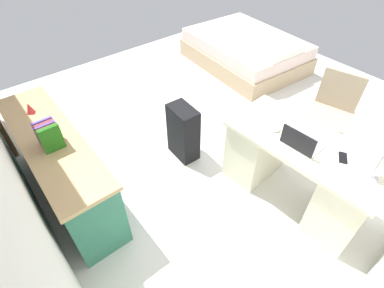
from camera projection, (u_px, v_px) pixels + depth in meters
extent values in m
plane|color=silver|center=(225.00, 129.00, 3.88)|extent=(5.69, 5.69, 0.00)
cube|color=beige|center=(307.00, 144.00, 2.61)|extent=(1.48, 0.75, 0.04)
cube|color=beige|center=(345.00, 203.00, 2.60)|extent=(0.44, 0.62, 0.71)
cube|color=beige|center=(257.00, 147.00, 3.13)|extent=(0.44, 0.62, 0.71)
cylinder|color=black|center=(316.00, 146.00, 3.63)|extent=(0.52, 0.52, 0.04)
cylinder|color=black|center=(321.00, 134.00, 3.50)|extent=(0.06, 0.06, 0.42)
cube|color=tan|center=(327.00, 117.00, 3.33)|extent=(0.56, 0.56, 0.08)
cube|color=tan|center=(341.00, 90.00, 3.27)|extent=(0.44, 0.17, 0.44)
cube|color=#2D7056|center=(62.00, 169.00, 2.88)|extent=(1.76, 0.44, 0.74)
cube|color=tan|center=(49.00, 139.00, 2.61)|extent=(1.80, 0.48, 0.04)
cube|color=#275F49|center=(105.00, 193.00, 2.87)|extent=(0.67, 0.01, 0.26)
cube|color=#275F49|center=(73.00, 149.00, 3.32)|extent=(0.67, 0.01, 0.26)
cube|color=tan|center=(244.00, 56.00, 5.09)|extent=(1.99, 1.53, 0.28)
cube|color=beige|center=(246.00, 43.00, 4.93)|extent=(1.93, 1.47, 0.20)
cube|color=white|center=(278.00, 49.00, 4.42)|extent=(0.53, 0.71, 0.10)
cube|color=black|center=(183.00, 133.00, 3.33)|extent=(0.37, 0.24, 0.66)
cube|color=silver|center=(302.00, 144.00, 2.57)|extent=(0.32, 0.24, 0.02)
cube|color=black|center=(298.00, 141.00, 2.45)|extent=(0.31, 0.03, 0.19)
ellipsoid|color=white|center=(277.00, 129.00, 2.71)|extent=(0.07, 0.10, 0.03)
cube|color=black|center=(343.00, 158.00, 2.46)|extent=(0.13, 0.15, 0.01)
cylinder|color=silver|center=(371.00, 177.00, 2.30)|extent=(0.11, 0.11, 0.01)
cylinder|color=silver|center=(379.00, 164.00, 2.20)|extent=(0.02, 0.02, 0.28)
cone|color=white|center=(381.00, 146.00, 2.13)|extent=(0.11, 0.11, 0.09)
cube|color=#1F6116|center=(52.00, 139.00, 2.41)|extent=(0.04, 0.17, 0.24)
cube|color=#5F2B1F|center=(51.00, 137.00, 2.44)|extent=(0.04, 0.17, 0.21)
cube|color=#573F93|center=(49.00, 135.00, 2.46)|extent=(0.02, 0.17, 0.22)
cube|color=brown|center=(47.00, 133.00, 2.49)|extent=(0.04, 0.17, 0.21)
cube|color=#5A48A1|center=(45.00, 130.00, 2.51)|extent=(0.02, 0.17, 0.21)
cone|color=red|center=(29.00, 108.00, 2.83)|extent=(0.08, 0.08, 0.11)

